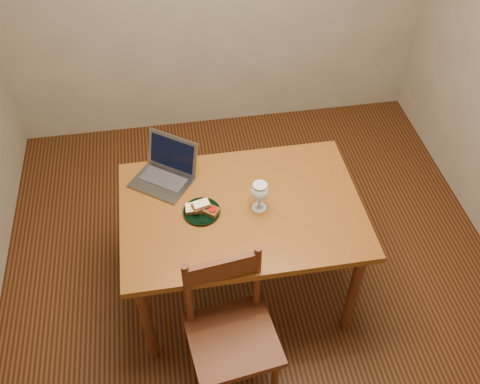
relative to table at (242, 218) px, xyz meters
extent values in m
cube|color=black|center=(0.09, 0.10, -0.66)|extent=(3.20, 3.20, 0.02)
cube|color=#55250E|center=(0.00, 0.00, 0.07)|extent=(1.30, 0.90, 0.04)
cylinder|color=#35180B|center=(-0.57, -0.37, -0.30)|extent=(0.06, 0.06, 0.70)
cylinder|color=#35180B|center=(0.57, -0.37, -0.30)|extent=(0.06, 0.06, 0.70)
cylinder|color=#35180B|center=(-0.57, 0.37, -0.30)|extent=(0.06, 0.06, 0.70)
cylinder|color=#35180B|center=(0.57, 0.37, -0.30)|extent=(0.06, 0.06, 0.70)
cube|color=#35180B|center=(-0.14, -0.60, -0.21)|extent=(0.48, 0.46, 0.04)
cube|color=#35180B|center=(-0.16, -0.44, 0.17)|extent=(0.35, 0.07, 0.12)
cylinder|color=black|center=(-0.22, 0.00, 0.09)|extent=(0.20, 0.20, 0.02)
cube|color=slate|center=(-0.42, 0.25, 0.09)|extent=(0.38, 0.36, 0.01)
cube|color=slate|center=(-0.33, 0.36, 0.20)|extent=(0.29, 0.24, 0.21)
cube|color=black|center=(-0.33, 0.36, 0.20)|extent=(0.25, 0.20, 0.17)
camera|label=1|loc=(-0.32, -1.90, 2.21)|focal=40.00mm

